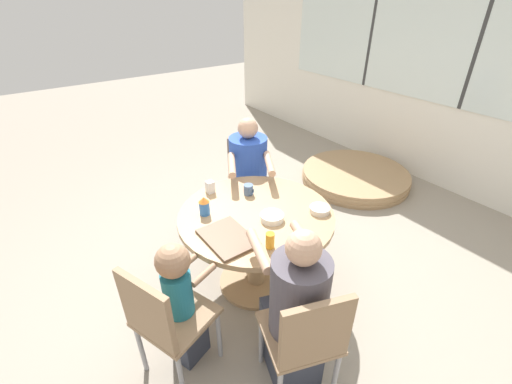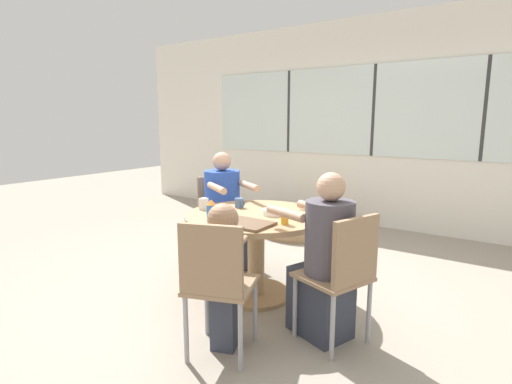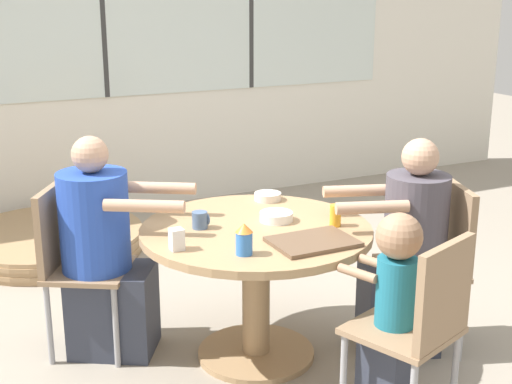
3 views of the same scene
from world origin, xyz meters
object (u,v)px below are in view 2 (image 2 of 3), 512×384
(milk_carton_small, at_px, (204,204))
(juice_glass, at_px, (285,217))
(chair_for_toddler, at_px, (216,278))
(person_toddler, at_px, (225,274))
(bowl_cereal, at_px, (273,212))
(chair_for_woman_green_shirt, at_px, (218,211))
(sippy_cup, at_px, (211,209))
(bowl_white_shallow, at_px, (307,207))
(chair_for_man_blue_shirt, at_px, (344,269))
(coffee_mug, at_px, (239,203))
(folded_table_stack, at_px, (301,224))
(person_man_blue_shirt, at_px, (324,265))
(person_woman_green_shirt, at_px, (224,217))

(milk_carton_small, bearing_deg, juice_glass, -2.13)
(chair_for_toddler, relative_size, person_toddler, 0.92)
(bowl_cereal, bearing_deg, milk_carton_small, -164.31)
(chair_for_woman_green_shirt, bearing_deg, chair_for_toddler, 70.60)
(sippy_cup, relative_size, bowl_white_shallow, 0.97)
(chair_for_woman_green_shirt, height_order, sippy_cup, chair_for_woman_green_shirt)
(bowl_white_shallow, bearing_deg, chair_for_man_blue_shirt, -48.17)
(bowl_white_shallow, bearing_deg, person_toddler, -89.36)
(chair_for_woman_green_shirt, xyz_separation_m, coffee_mug, (0.56, -0.38, 0.22))
(sippy_cup, distance_m, folded_table_stack, 2.47)
(person_toddler, bearing_deg, chair_for_woman_green_shirt, 111.15)
(person_man_blue_shirt, height_order, sippy_cup, person_man_blue_shirt)
(chair_for_woman_green_shirt, height_order, folded_table_stack, chair_for_woman_green_shirt)
(chair_for_toddler, bearing_deg, milk_carton_small, 115.47)
(person_woman_green_shirt, relative_size, juice_glass, 10.59)
(person_man_blue_shirt, height_order, person_toddler, person_man_blue_shirt)
(person_toddler, xyz_separation_m, bowl_cereal, (-0.14, 0.79, 0.23))
(chair_for_toddler, xyz_separation_m, sippy_cup, (-0.53, 0.58, 0.25))
(chair_for_woman_green_shirt, relative_size, milk_carton_small, 8.93)
(chair_for_woman_green_shirt, height_order, bowl_cereal, chair_for_woman_green_shirt)
(person_woman_green_shirt, relative_size, milk_carton_small, 11.62)
(juice_glass, bearing_deg, bowl_white_shallow, 100.32)
(chair_for_toddler, bearing_deg, person_woman_green_shirt, 107.40)
(person_woman_green_shirt, distance_m, juice_glass, 1.19)
(person_toddler, height_order, sippy_cup, person_toddler)
(chair_for_toddler, height_order, milk_carton_small, chair_for_toddler)
(person_man_blue_shirt, distance_m, juice_glass, 0.46)
(coffee_mug, height_order, bowl_cereal, coffee_mug)
(person_woman_green_shirt, bearing_deg, bowl_white_shallow, 120.29)
(person_man_blue_shirt, height_order, milk_carton_small, person_man_blue_shirt)
(chair_for_man_blue_shirt, bearing_deg, bowl_white_shallow, 61.31)
(chair_for_woman_green_shirt, bearing_deg, person_toddler, 72.34)
(coffee_mug, height_order, sippy_cup, sippy_cup)
(sippy_cup, bearing_deg, person_toddler, -42.12)
(person_woman_green_shirt, xyz_separation_m, bowl_white_shallow, (0.92, -0.01, 0.22))
(chair_for_toddler, bearing_deg, bowl_cereal, 81.46)
(person_woman_green_shirt, relative_size, person_toddler, 1.20)
(person_man_blue_shirt, bearing_deg, chair_for_man_blue_shirt, -90.00)
(chair_for_man_blue_shirt, relative_size, person_man_blue_shirt, 0.78)
(chair_for_woman_green_shirt, relative_size, juice_glass, 8.13)
(person_woman_green_shirt, distance_m, bowl_white_shallow, 0.95)
(chair_for_woman_green_shirt, height_order, milk_carton_small, chair_for_woman_green_shirt)
(chair_for_man_blue_shirt, relative_size, person_toddler, 0.92)
(coffee_mug, relative_size, bowl_white_shallow, 0.56)
(chair_for_woman_green_shirt, distance_m, bowl_white_shallow, 1.09)
(chair_for_toddler, xyz_separation_m, folded_table_stack, (-0.98, 2.90, -0.45))
(person_man_blue_shirt, bearing_deg, chair_for_woman_green_shirt, 83.69)
(chair_for_man_blue_shirt, distance_m, folded_table_stack, 2.83)
(bowl_cereal, bearing_deg, sippy_cup, -134.38)
(chair_for_woman_green_shirt, bearing_deg, person_woman_green_shirt, 90.00)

